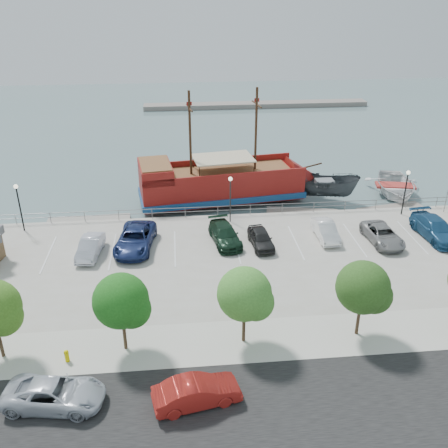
{
  "coord_description": "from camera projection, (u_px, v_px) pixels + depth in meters",
  "views": [
    {
      "loc": [
        -4.5,
        -33.64,
        19.6
      ],
      "look_at": [
        -1.0,
        2.0,
        2.0
      ],
      "focal_mm": 40.0,
      "sensor_mm": 36.0,
      "label": 1
    }
  ],
  "objects": [
    {
      "name": "ground",
      "position": [
        239.0,
        268.0,
        39.53
      ],
      "size": [
        160.0,
        160.0,
        0.0
      ],
      "primitive_type": "plane",
      "color": "slate"
    },
    {
      "name": "street",
      "position": [
        279.0,
        418.0,
        24.79
      ],
      "size": [
        100.0,
        8.0,
        0.04
      ],
      "primitive_type": "cube",
      "color": "black",
      "rests_on": "land_slab"
    },
    {
      "name": "sidewalk",
      "position": [
        260.0,
        340.0,
        30.15
      ],
      "size": [
        100.0,
        4.0,
        0.05
      ],
      "primitive_type": "cube",
      "color": "beige",
      "rests_on": "land_slab"
    },
    {
      "name": "seawall_railing",
      "position": [
        229.0,
        210.0,
        45.82
      ],
      "size": [
        50.0,
        0.06,
        1.0
      ],
      "color": "slate",
      "rests_on": "land_slab"
    },
    {
      "name": "far_shore",
      "position": [
        256.0,
        105.0,
        89.36
      ],
      "size": [
        40.0,
        3.0,
        0.8
      ],
      "primitive_type": "cube",
      "color": "gray",
      "rests_on": "ground"
    },
    {
      "name": "pirate_ship",
      "position": [
        234.0,
        183.0,
        50.71
      ],
      "size": [
        19.21,
        7.56,
        11.98
      ],
      "rotation": [
        0.0,
        0.0,
        0.14
      ],
      "color": "maroon",
      "rests_on": "ground"
    },
    {
      "name": "patrol_boat",
      "position": [
        324.0,
        188.0,
        51.13
      ],
      "size": [
        7.44,
        4.86,
        2.69
      ],
      "primitive_type": "imported",
      "rotation": [
        0.0,
        0.0,
        1.22
      ],
      "color": "#393E42",
      "rests_on": "ground"
    },
    {
      "name": "speedboat",
      "position": [
        395.0,
        188.0,
        52.59
      ],
      "size": [
        7.27,
        9.0,
        1.65
      ],
      "primitive_type": "imported",
      "rotation": [
        0.0,
        0.0,
        -0.22
      ],
      "color": "silver",
      "rests_on": "ground"
    },
    {
      "name": "dock_west",
      "position": [
        89.0,
        222.0,
        46.51
      ],
      "size": [
        7.73,
        2.58,
        0.44
      ],
      "primitive_type": "cube",
      "rotation": [
        0.0,
        0.0,
        0.05
      ],
      "color": "gray",
      "rests_on": "ground"
    },
    {
      "name": "dock_mid",
      "position": [
        302.0,
        214.0,
        48.3
      ],
      "size": [
        7.16,
        3.26,
        0.39
      ],
      "primitive_type": "cube",
      "rotation": [
        0.0,
        0.0,
        -0.19
      ],
      "color": "gray",
      "rests_on": "ground"
    },
    {
      "name": "dock_east",
      "position": [
        391.0,
        210.0,
        49.09
      ],
      "size": [
        6.93,
        3.06,
        0.38
      ],
      "primitive_type": "cube",
      "rotation": [
        0.0,
        0.0,
        0.18
      ],
      "color": "gray",
      "rests_on": "ground"
    },
    {
      "name": "street_van",
      "position": [
        55.0,
        394.0,
        25.28
      ],
      "size": [
        5.39,
        3.09,
        1.42
      ],
      "primitive_type": "imported",
      "rotation": [
        0.0,
        0.0,
        1.42
      ],
      "color": "silver",
      "rests_on": "street"
    },
    {
      "name": "street_sedan",
      "position": [
        197.0,
        392.0,
        25.34
      ],
      "size": [
        4.73,
        2.46,
        1.48
      ],
      "primitive_type": "imported",
      "rotation": [
        0.0,
        0.0,
        1.78
      ],
      "color": "#AD211B",
      "rests_on": "street"
    },
    {
      "name": "fire_hydrant",
      "position": [
        67.0,
        355.0,
        28.26
      ],
      "size": [
        0.28,
        0.28,
        0.8
      ],
      "rotation": [
        0.0,
        0.0,
        -0.34
      ],
      "color": "#E5CE00",
      "rests_on": "sidewalk"
    },
    {
      "name": "lamp_post_left",
      "position": [
        18.0,
        199.0,
        42.02
      ],
      "size": [
        0.36,
        0.36,
        4.28
      ],
      "color": "black",
      "rests_on": "land_slab"
    },
    {
      "name": "lamp_post_mid",
      "position": [
        230.0,
        191.0,
        43.6
      ],
      "size": [
        0.36,
        0.36,
        4.28
      ],
      "color": "black",
      "rests_on": "land_slab"
    },
    {
      "name": "lamp_post_right",
      "position": [
        406.0,
        185.0,
        45.0
      ],
      "size": [
        0.36,
        0.36,
        4.28
      ],
      "color": "black",
      "rests_on": "land_slab"
    },
    {
      "name": "tree_c",
      "position": [
        124.0,
        303.0,
        27.95
      ],
      "size": [
        3.3,
        3.2,
        5.0
      ],
      "color": "#473321",
      "rests_on": "sidewalk"
    },
    {
      "name": "tree_d",
      "position": [
        247.0,
        296.0,
        28.56
      ],
      "size": [
        3.3,
        3.2,
        5.0
      ],
      "color": "#473321",
      "rests_on": "sidewalk"
    },
    {
      "name": "tree_e",
      "position": [
        365.0,
        289.0,
        29.18
      ],
      "size": [
        3.3,
        3.2,
        5.0
      ],
      "color": "#473321",
      "rests_on": "sidewalk"
    },
    {
      "name": "parked_car_b",
      "position": [
        90.0,
        247.0,
        39.16
      ],
      "size": [
        1.95,
        4.39,
        1.4
      ],
      "primitive_type": "imported",
      "rotation": [
        0.0,
        0.0,
        -0.11
      ],
      "color": "silver",
      "rests_on": "land_slab"
    },
    {
      "name": "parked_car_c",
      "position": [
        135.0,
        239.0,
        40.12
      ],
      "size": [
        3.48,
        6.23,
        1.65
      ],
      "primitive_type": "imported",
      "rotation": [
        0.0,
        0.0,
        -0.13
      ],
      "color": "navy",
      "rests_on": "land_slab"
    },
    {
      "name": "parked_car_d",
      "position": [
        225.0,
        235.0,
        41.04
      ],
      "size": [
        2.79,
        5.21,
        1.44
      ],
      "primitive_type": "imported",
      "rotation": [
        0.0,
        0.0,
        0.16
      ],
      "color": "black",
      "rests_on": "land_slab"
    },
    {
      "name": "parked_car_e",
      "position": [
        261.0,
        238.0,
        40.51
      ],
      "size": [
        1.98,
        4.19,
        1.38
      ],
      "primitive_type": "imported",
      "rotation": [
        0.0,
        0.0,
        0.09
      ],
      "color": "black",
      "rests_on": "land_slab"
    },
    {
      "name": "parked_car_f",
      "position": [
        326.0,
        231.0,
        41.74
      ],
      "size": [
        1.51,
        4.24,
        1.39
      ],
      "primitive_type": "imported",
      "rotation": [
        0.0,
        0.0,
        0.01
      ],
      "color": "white",
      "rests_on": "land_slab"
    },
    {
      "name": "parked_car_g",
      "position": [
        383.0,
        235.0,
        41.08
      ],
      "size": [
        2.59,
        5.01,
        1.35
      ],
      "primitive_type": "imported",
      "rotation": [
        0.0,
        0.0,
        0.07
      ],
      "color": "gray",
      "rests_on": "land_slab"
    },
    {
      "name": "parked_car_h",
      "position": [
        435.0,
        229.0,
        41.79
      ],
      "size": [
        2.76,
        5.83,
        1.64
      ],
      "primitive_type": "imported",
      "rotation": [
        0.0,
        0.0,
        0.08
      ],
      "color": "navy",
      "rests_on": "land_slab"
    }
  ]
}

